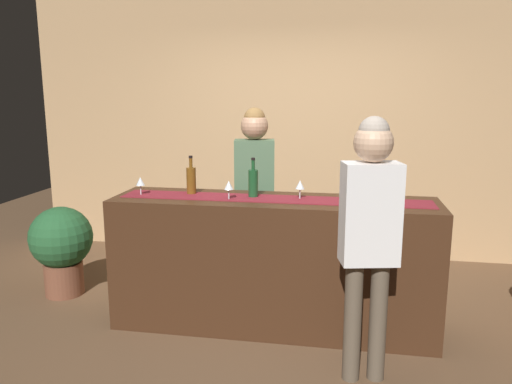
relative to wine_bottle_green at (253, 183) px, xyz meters
The scene contains 13 objects.
ground_plane 1.14m from the wine_bottle_green, 15.19° to the right, with size 10.00×10.00×0.00m, color brown.
back_wall 1.89m from the wine_bottle_green, 84.98° to the left, with size 6.00×0.12×2.90m, color tan.
bar_counter 0.64m from the wine_bottle_green, 15.19° to the right, with size 2.44×0.60×1.01m, color #3D2314.
counter_runner_cloth 0.20m from the wine_bottle_green, 15.19° to the right, with size 2.32×0.28×0.01m, color maroon.
wine_bottle_green is the anchor object (origin of this frame).
wine_bottle_amber 0.50m from the wine_bottle_green, behind, with size 0.07×0.07×0.30m.
wine_bottle_clear 0.91m from the wine_bottle_green, ahead, with size 0.07×0.07×0.30m.
wine_glass_near_customer 0.36m from the wine_bottle_green, ahead, with size 0.07×0.07×0.14m.
wine_glass_mid_counter 0.20m from the wine_bottle_green, 141.67° to the right, with size 0.07×0.07×0.14m.
wine_glass_far_end 0.87m from the wine_bottle_green, behind, with size 0.07×0.07×0.14m.
bartender 0.55m from the wine_bottle_green, 99.11° to the left, with size 0.37×0.25×1.67m.
customer_sipping 1.09m from the wine_bottle_green, 39.20° to the right, with size 0.37×0.27×1.66m.
potted_plant_tall 1.92m from the wine_bottle_green, behind, with size 0.55×0.55×0.80m.
Camera 1 is at (0.50, -3.61, 1.80)m, focal length 34.99 mm.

